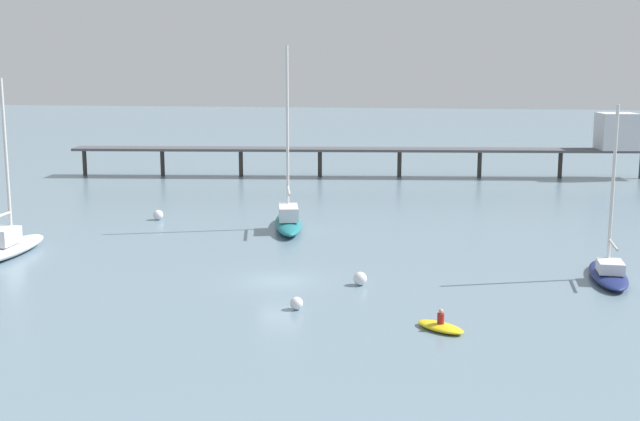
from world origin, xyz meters
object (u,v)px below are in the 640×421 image
Objects in this scene: pier at (485,141)px; sailboat_white at (8,244)px; sailboat_navy at (609,270)px; sailboat_teal at (288,219)px; dinghy_yellow at (441,326)px; mooring_buoy_near at (158,215)px; mooring_buoy_inner at (360,279)px; mooring_buoy_mid at (296,303)px.

sailboat_white is (-35.10, -45.97, -3.54)m from pier.
sailboat_white is 40.90m from sailboat_navy.
sailboat_teal is (-17.17, -33.91, -3.43)m from pier.
sailboat_teal is at bearing 151.54° from sailboat_navy.
pier is 6.24× the size of sailboat_navy.
sailboat_navy is at bearing 47.94° from dinghy_yellow.
pier is 78.69× the size of mooring_buoy_near.
sailboat_teal is 17.73m from mooring_buoy_inner.
mooring_buoy_inner is at bearing -166.93° from sailboat_navy.
sailboat_white is 0.84× the size of sailboat_teal.
sailboat_teal reaches higher than mooring_buoy_mid.
sailboat_navy reaches higher than mooring_buoy_inner.
mooring_buoy_near is (-24.63, 26.44, 0.23)m from dinghy_yellow.
sailboat_white is 14.87× the size of mooring_buoy_inner.
dinghy_yellow reaches higher than mooring_buoy_inner.
pier is at bearing 47.08° from mooring_buoy_near.
mooring_buoy_near is 26.98m from mooring_buoy_inner.
dinghy_yellow is at bearing -132.06° from sailboat_navy.
sailboat_white is at bearing 158.70° from dinghy_yellow.
pier is 81.73× the size of mooring_buoy_inner.
dinghy_yellow is 9.38m from mooring_buoy_inner.
sailboat_navy is 0.74× the size of sailboat_teal.
dinghy_yellow reaches higher than mooring_buoy_near.
sailboat_white reaches higher than dinghy_yellow.
mooring_buoy_mid is (16.68, -24.07, -0.07)m from mooring_buoy_near.
sailboat_navy is 12.62× the size of mooring_buoy_near.
mooring_buoy_near is 1.21× the size of mooring_buoy_mid.
sailboat_teal is at bearing -116.85° from pier.
sailboat_navy is (5.79, -46.36, -3.72)m from pier.
dinghy_yellow is at bearing -57.91° from mooring_buoy_inner.
sailboat_navy is (40.90, -0.38, -0.19)m from sailboat_white.
sailboat_navy is at bearing -82.88° from pier.
sailboat_teal reaches higher than dinghy_yellow.
sailboat_teal is (17.93, 12.06, 0.11)m from sailboat_white.
sailboat_teal is at bearing 33.92° from sailboat_white.
sailboat_white reaches higher than pier.
sailboat_navy is at bearing 26.50° from mooring_buoy_mid.
mooring_buoy_mid is at bearing -102.73° from pier.
mooring_buoy_near is at bearing 132.97° from dinghy_yellow.
dinghy_yellow is 8.29m from mooring_buoy_mid.
mooring_buoy_mid is (-7.94, 2.37, 0.15)m from dinghy_yellow.
mooring_buoy_near is 29.28m from mooring_buoy_mid.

